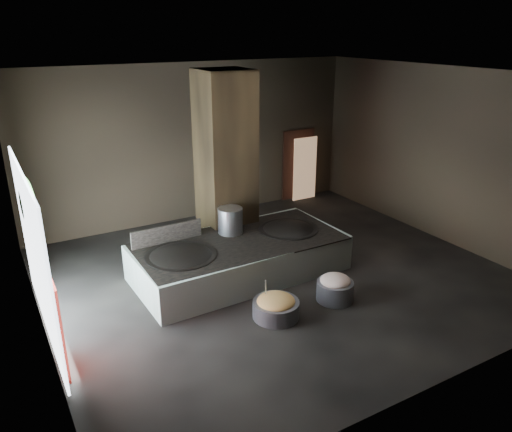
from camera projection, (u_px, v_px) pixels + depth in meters
floor at (276, 277)px, 11.59m from camera, size 10.00×9.00×0.10m
ceiling at (279, 72)px, 9.95m from camera, size 10.00×9.00×0.10m
back_wall at (194, 142)px, 14.46m from camera, size 10.00×0.10×4.50m
front_wall at (448, 264)px, 7.08m from camera, size 10.00×0.10×4.50m
left_wall at (24, 226)px, 8.42m from camera, size 0.10×9.00×4.50m
right_wall at (440, 154)px, 13.11m from camera, size 0.10×9.00×4.50m
pillar at (226, 164)px, 12.17m from camera, size 1.20×1.20×4.50m
hearth_platform at (240, 257)px, 11.49m from camera, size 4.84×2.42×0.83m
platform_cap at (240, 242)px, 11.35m from camera, size 4.67×2.24×0.03m
wok_left at (181, 259)px, 10.66m from camera, size 1.50×1.50×0.42m
wok_left_rim at (181, 256)px, 10.64m from camera, size 1.54×1.54×0.05m
wok_right at (288, 232)px, 12.04m from camera, size 1.40×1.40×0.39m
wok_right_rim at (288, 229)px, 12.02m from camera, size 1.43×1.43×0.05m
stock_pot at (230, 221)px, 11.71m from camera, size 0.58×0.58×0.62m
splash_guard at (167, 234)px, 11.21m from camera, size 1.66×0.11×0.42m
cook at (249, 203)px, 13.51m from camera, size 0.80×0.73×1.84m
veg_basin at (276, 309)px, 9.86m from camera, size 1.05×1.05×0.34m
veg_fill at (276, 301)px, 9.79m from camera, size 0.76×0.76×0.23m
ladle at (266, 291)px, 9.77m from camera, size 0.22×0.32×0.66m
meat_basin at (335, 291)px, 10.46m from camera, size 0.89×0.89×0.42m
meat_fill at (335, 281)px, 10.37m from camera, size 0.64×0.64×0.24m
doorway_near at (233, 176)px, 15.34m from camera, size 1.18×0.08×2.38m
doorway_near_glow at (231, 179)px, 15.21m from camera, size 0.76×0.04×1.79m
doorway_far at (298, 165)px, 16.46m from camera, size 1.18×0.08×2.38m
doorway_far_glow at (305, 169)px, 16.27m from camera, size 0.87×0.04×2.06m
left_opening at (35, 255)px, 8.86m from camera, size 0.04×4.20×3.10m
pavilion_sliver at (58, 325)px, 8.11m from camera, size 0.05×0.90×1.70m
tree_silhouette at (28, 204)px, 9.59m from camera, size 0.28×1.10×1.10m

